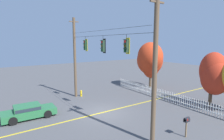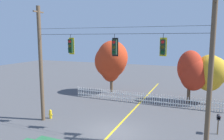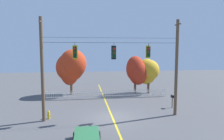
# 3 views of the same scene
# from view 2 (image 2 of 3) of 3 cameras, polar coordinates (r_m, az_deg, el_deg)

# --- Properties ---
(ground) EXTENTS (80.00, 80.00, 0.00)m
(ground) POSITION_cam_2_polar(r_m,az_deg,el_deg) (16.09, 0.17, -15.88)
(ground) COLOR #4C4C4F
(lane_centerline_stripe) EXTENTS (0.16, 36.00, 0.01)m
(lane_centerline_stripe) POSITION_cam_2_polar(r_m,az_deg,el_deg) (16.09, 0.17, -15.86)
(lane_centerline_stripe) COLOR gold
(lane_centerline_stripe) RESTS_ON ground
(signal_support_span) EXTENTS (12.49, 1.10, 9.03)m
(signal_support_span) POSITION_cam_2_polar(r_m,az_deg,el_deg) (14.81, 0.18, 0.55)
(signal_support_span) COLOR brown
(signal_support_span) RESTS_ON ground
(traffic_signal_northbound_secondary) EXTENTS (0.43, 0.38, 1.45)m
(traffic_signal_northbound_secondary) POSITION_cam_2_polar(r_m,az_deg,el_deg) (16.22, -10.75, 6.21)
(traffic_signal_northbound_secondary) COLOR black
(traffic_signal_eastbound_side) EXTENTS (0.43, 0.38, 1.49)m
(traffic_signal_eastbound_side) POSITION_cam_2_polar(r_m,az_deg,el_deg) (14.65, 0.68, 6.03)
(traffic_signal_eastbound_side) COLOR black
(traffic_signal_northbound_primary) EXTENTS (0.43, 0.38, 1.40)m
(traffic_signal_northbound_primary) POSITION_cam_2_polar(r_m,az_deg,el_deg) (13.81, 13.20, 5.90)
(traffic_signal_northbound_primary) COLOR black
(white_picket_fence) EXTENTS (15.60, 0.06, 1.11)m
(white_picket_fence) POSITION_cam_2_polar(r_m,az_deg,el_deg) (22.50, 8.55, -7.35)
(white_picket_fence) COLOR silver
(white_picket_fence) RESTS_ON ground
(autumn_maple_near_fence) EXTENTS (4.18, 3.54, 6.34)m
(autumn_maple_near_fence) POSITION_cam_2_polar(r_m,az_deg,el_deg) (26.00, -0.25, 2.49)
(autumn_maple_near_fence) COLOR brown
(autumn_maple_near_fence) RESTS_ON ground
(autumn_maple_mid) EXTENTS (2.96, 2.62, 5.40)m
(autumn_maple_mid) POSITION_cam_2_polar(r_m,az_deg,el_deg) (23.43, 20.15, -0.25)
(autumn_maple_mid) COLOR brown
(autumn_maple_mid) RESTS_ON ground
(autumn_oak_far_east) EXTENTS (3.18, 2.93, 4.99)m
(autumn_oak_far_east) POSITION_cam_2_polar(r_m,az_deg,el_deg) (23.87, 24.41, -0.57)
(autumn_oak_far_east) COLOR brown
(autumn_oak_far_east) RESTS_ON ground
(fire_hydrant) EXTENTS (0.38, 0.22, 0.75)m
(fire_hydrant) POSITION_cam_2_polar(r_m,az_deg,el_deg) (19.10, -15.80, -11.04)
(fire_hydrant) COLOR gold
(fire_hydrant) RESTS_ON ground
(roadside_mailbox) EXTENTS (0.25, 0.44, 1.40)m
(roadside_mailbox) POSITION_cam_2_polar(r_m,az_deg,el_deg) (16.94, 26.11, -11.34)
(roadside_mailbox) COLOR brown
(roadside_mailbox) RESTS_ON ground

